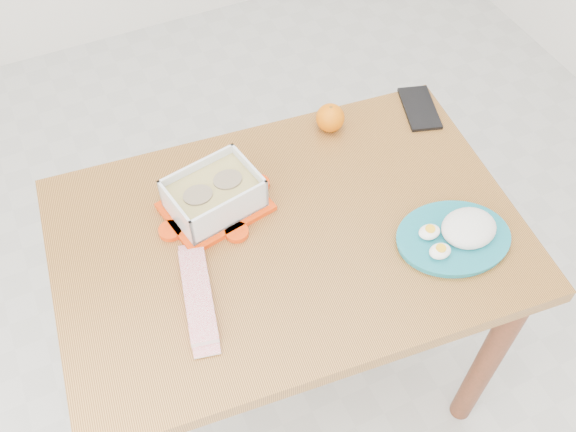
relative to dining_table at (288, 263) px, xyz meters
name	(u,v)px	position (x,y,z in m)	size (l,w,h in m)	color
ground	(273,332)	(0.02, 0.15, -0.63)	(3.50, 3.50, 0.00)	#B7B7B2
dining_table	(288,263)	(0.00, 0.00, 0.00)	(1.08, 0.77, 0.75)	#AA6F30
food_container	(214,196)	(-0.12, 0.13, 0.17)	(0.25, 0.21, 0.09)	#EC3907
orange_fruit	(330,118)	(0.23, 0.25, 0.16)	(0.07, 0.07, 0.07)	#F15C04
rice_plate	(459,233)	(0.33, -0.17, 0.14)	(0.30, 0.30, 0.07)	#177482
candy_bar	(198,296)	(-0.24, -0.07, 0.13)	(0.22, 0.05, 0.02)	#B3091B
smartphone	(420,108)	(0.47, 0.22, 0.13)	(0.08, 0.16, 0.01)	black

